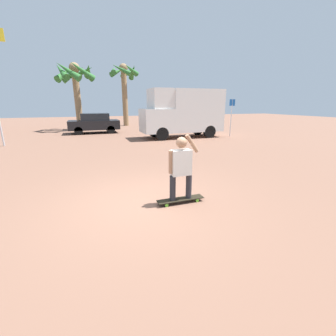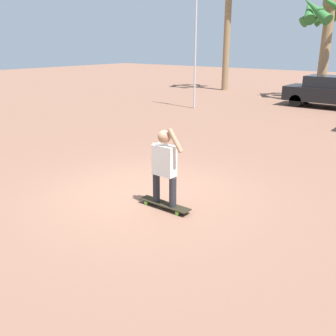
{
  "view_description": "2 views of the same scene",
  "coord_description": "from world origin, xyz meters",
  "px_view_note": "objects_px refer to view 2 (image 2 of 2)",
  "views": [
    {
      "loc": [
        -1.11,
        -4.87,
        2.28
      ],
      "look_at": [
        0.87,
        0.6,
        0.61
      ],
      "focal_mm": 24.0,
      "sensor_mm": 36.0,
      "label": 1
    },
    {
      "loc": [
        5.11,
        -5.59,
        3.1
      ],
      "look_at": [
        0.53,
        0.2,
        0.63
      ],
      "focal_mm": 40.0,
      "sensor_mm": 36.0,
      "label": 2
    }
  ],
  "objects_px": {
    "parked_car_black": "(327,91)",
    "palm_tree_center_background": "(329,17)",
    "person_skateboarder": "(164,163)",
    "flagpole": "(197,32)",
    "skateboard": "(164,204)"
  },
  "relations": [
    {
      "from": "skateboard",
      "to": "parked_car_black",
      "type": "height_order",
      "value": "parked_car_black"
    },
    {
      "from": "person_skateboarder",
      "to": "parked_car_black",
      "type": "xyz_separation_m",
      "value": [
        -1.3,
        14.62,
        -0.13
      ]
    },
    {
      "from": "person_skateboarder",
      "to": "palm_tree_center_background",
      "type": "height_order",
      "value": "palm_tree_center_background"
    },
    {
      "from": "parked_car_black",
      "to": "flagpole",
      "type": "xyz_separation_m",
      "value": [
        -4.98,
        -4.35,
        2.77
      ]
    },
    {
      "from": "person_skateboarder",
      "to": "flagpole",
      "type": "height_order",
      "value": "flagpole"
    },
    {
      "from": "parked_car_black",
      "to": "person_skateboarder",
      "type": "bearing_deg",
      "value": -84.93
    },
    {
      "from": "flagpole",
      "to": "parked_car_black",
      "type": "bearing_deg",
      "value": 41.14
    },
    {
      "from": "skateboard",
      "to": "flagpole",
      "type": "xyz_separation_m",
      "value": [
        -6.28,
        10.27,
        3.5
      ]
    },
    {
      "from": "person_skateboarder",
      "to": "parked_car_black",
      "type": "relative_size",
      "value": 0.4
    },
    {
      "from": "parked_car_black",
      "to": "flagpole",
      "type": "height_order",
      "value": "flagpole"
    },
    {
      "from": "skateboard",
      "to": "flagpole",
      "type": "relative_size",
      "value": 0.18
    },
    {
      "from": "skateboard",
      "to": "parked_car_black",
      "type": "bearing_deg",
      "value": 95.08
    },
    {
      "from": "person_skateboarder",
      "to": "parked_car_black",
      "type": "distance_m",
      "value": 14.68
    },
    {
      "from": "flagpole",
      "to": "skateboard",
      "type": "bearing_deg",
      "value": -58.57
    },
    {
      "from": "parked_car_black",
      "to": "palm_tree_center_background",
      "type": "xyz_separation_m",
      "value": [
        -1.13,
        2.67,
        3.65
      ]
    }
  ]
}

